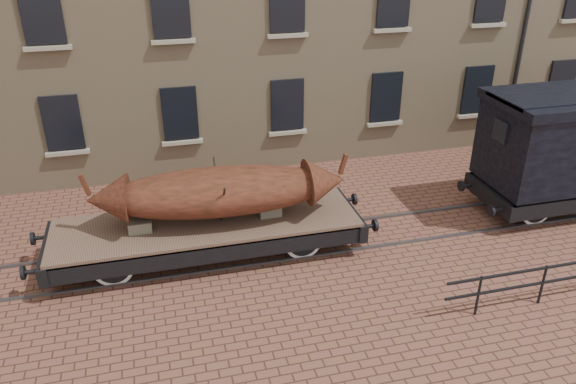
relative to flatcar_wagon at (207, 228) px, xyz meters
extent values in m
plane|color=brown|center=(2.35, 0.00, -0.80)|extent=(90.00, 90.00, 0.00)
cube|color=black|center=(-3.65, 4.96, 1.40)|extent=(1.10, 0.12, 1.70)
cube|color=#9E967F|center=(-3.65, 4.90, 0.45)|extent=(1.30, 0.18, 0.12)
cube|color=black|center=(-0.15, 4.96, 1.40)|extent=(1.10, 0.12, 1.70)
cube|color=#9E967F|center=(-0.15, 4.90, 0.45)|extent=(1.30, 0.18, 0.12)
cube|color=black|center=(3.35, 4.96, 1.40)|extent=(1.10, 0.12, 1.70)
cube|color=#9E967F|center=(3.35, 4.90, 0.45)|extent=(1.30, 0.18, 0.12)
cube|color=black|center=(6.85, 4.96, 1.40)|extent=(1.10, 0.12, 1.70)
cube|color=#9E967F|center=(6.85, 4.90, 0.45)|extent=(1.30, 0.18, 0.12)
cube|color=black|center=(10.35, 4.96, 1.40)|extent=(1.10, 0.12, 1.70)
cube|color=#9E967F|center=(10.35, 4.90, 0.45)|extent=(1.30, 0.18, 0.12)
cube|color=black|center=(13.85, 4.96, 1.40)|extent=(1.10, 0.12, 1.70)
cube|color=#9E967F|center=(13.85, 4.90, 0.45)|extent=(1.30, 0.18, 0.12)
cube|color=black|center=(-3.65, 4.96, 4.60)|extent=(1.10, 0.12, 1.70)
cube|color=#9E967F|center=(-3.65, 4.90, 3.65)|extent=(1.30, 0.18, 0.12)
cube|color=black|center=(-0.15, 4.96, 4.60)|extent=(1.10, 0.12, 1.70)
cube|color=#9E967F|center=(-0.15, 4.90, 3.65)|extent=(1.30, 0.18, 0.12)
cube|color=black|center=(3.35, 4.96, 4.60)|extent=(1.10, 0.12, 1.70)
cube|color=#9E967F|center=(3.35, 4.90, 3.65)|extent=(1.30, 0.18, 0.12)
cube|color=#9E967F|center=(6.85, 4.90, 3.65)|extent=(1.30, 0.18, 0.12)
cube|color=#9E967F|center=(10.35, 4.90, 3.65)|extent=(1.30, 0.18, 0.12)
cube|color=#9E967F|center=(13.85, 4.90, 3.65)|extent=(1.30, 0.18, 0.12)
cube|color=#59595E|center=(2.35, -0.72, -0.77)|extent=(30.00, 0.08, 0.06)
cube|color=#59595E|center=(2.35, 0.72, -0.77)|extent=(30.00, 0.08, 0.06)
cylinder|color=black|center=(5.35, -3.80, -0.30)|extent=(0.06, 0.06, 1.00)
cylinder|color=black|center=(6.95, -3.80, -0.30)|extent=(0.06, 0.06, 1.00)
cube|color=brown|center=(0.00, 0.00, 0.14)|extent=(7.52, 2.20, 0.12)
cube|color=black|center=(0.00, -1.02, -0.10)|extent=(7.52, 0.16, 0.45)
cube|color=black|center=(0.00, 1.02, -0.10)|extent=(7.52, 0.16, 0.45)
cube|color=black|center=(-3.76, 0.00, -0.10)|extent=(0.22, 2.30, 0.45)
cylinder|color=black|center=(-4.04, -0.75, -0.10)|extent=(0.35, 0.10, 0.10)
cylinder|color=black|center=(-4.21, -0.75, -0.10)|extent=(0.08, 0.32, 0.32)
cylinder|color=black|center=(-4.04, 0.75, -0.10)|extent=(0.35, 0.10, 0.10)
cylinder|color=black|center=(-4.21, 0.75, -0.10)|extent=(0.08, 0.32, 0.32)
cube|color=black|center=(3.76, 0.00, -0.10)|extent=(0.22, 2.30, 0.45)
cylinder|color=black|center=(4.04, -0.75, -0.10)|extent=(0.35, 0.10, 0.10)
cylinder|color=black|center=(4.21, -0.75, -0.10)|extent=(0.08, 0.32, 0.32)
cylinder|color=black|center=(4.04, 0.75, -0.10)|extent=(0.35, 0.10, 0.10)
cylinder|color=black|center=(4.21, 0.75, -0.10)|extent=(0.08, 0.32, 0.32)
cylinder|color=black|center=(-2.30, 0.00, -0.32)|extent=(0.10, 1.90, 0.10)
cylinder|color=silver|center=(-2.30, -0.72, -0.32)|extent=(0.96, 0.07, 0.96)
cylinder|color=black|center=(-2.30, -0.72, -0.32)|extent=(0.79, 0.10, 0.79)
cube|color=black|center=(-2.30, -0.84, -0.08)|extent=(0.90, 0.08, 0.10)
cylinder|color=silver|center=(-2.30, 0.72, -0.32)|extent=(0.96, 0.07, 0.96)
cylinder|color=black|center=(-2.30, 0.72, -0.32)|extent=(0.79, 0.10, 0.79)
cube|color=black|center=(-2.30, 0.84, -0.08)|extent=(0.90, 0.08, 0.10)
cylinder|color=black|center=(2.30, 0.00, -0.32)|extent=(0.10, 1.90, 0.10)
cylinder|color=silver|center=(2.30, -0.72, -0.32)|extent=(0.96, 0.07, 0.96)
cylinder|color=black|center=(2.30, -0.72, -0.32)|extent=(0.79, 0.10, 0.79)
cube|color=black|center=(2.30, -0.84, -0.08)|extent=(0.90, 0.08, 0.10)
cylinder|color=silver|center=(2.30, 0.72, -0.32)|extent=(0.96, 0.07, 0.96)
cylinder|color=black|center=(2.30, 0.72, -0.32)|extent=(0.79, 0.10, 0.79)
cube|color=black|center=(2.30, 0.84, -0.08)|extent=(0.90, 0.08, 0.10)
cube|color=black|center=(0.00, 0.00, -0.25)|extent=(4.01, 0.06, 0.06)
cube|color=#625B48|center=(-1.60, 0.00, 0.34)|extent=(0.55, 0.50, 0.28)
cube|color=#625B48|center=(1.60, 0.00, 0.34)|extent=(0.55, 0.50, 0.28)
ellipsoid|color=maroon|center=(0.38, 0.00, 1.00)|extent=(5.71, 2.08, 1.12)
cone|color=maroon|center=(-2.28, 0.16, 1.04)|extent=(1.03, 1.12, 1.06)
cube|color=maroon|center=(-2.71, 0.19, 1.46)|extent=(0.23, 0.13, 0.54)
cone|color=maroon|center=(3.03, -0.16, 1.04)|extent=(1.03, 1.12, 1.06)
cube|color=maroon|center=(3.47, -0.19, 1.46)|extent=(0.23, 0.13, 0.54)
cylinder|color=black|center=(0.38, -0.45, 0.86)|extent=(0.05, 0.96, 1.35)
cylinder|color=black|center=(0.38, 0.45, 0.86)|extent=(0.05, 0.96, 1.35)
cube|color=black|center=(10.93, 1.08, -0.11)|extent=(5.88, 0.16, 0.44)
cube|color=black|center=(7.99, 0.00, -0.11)|extent=(0.22, 2.35, 0.44)
cylinder|color=black|center=(7.55, -0.78, -0.11)|extent=(0.08, 0.31, 0.31)
cylinder|color=black|center=(7.55, 0.78, -0.11)|extent=(0.08, 0.31, 0.31)
cylinder|color=black|center=(9.07, 0.00, -0.33)|extent=(0.10, 1.86, 0.10)
cylinder|color=silver|center=(9.07, -0.72, -0.33)|extent=(0.94, 0.07, 0.94)
cylinder|color=black|center=(9.07, -0.72, -0.33)|extent=(0.77, 0.10, 0.77)
cylinder|color=silver|center=(9.07, 0.72, -0.33)|extent=(0.94, 0.07, 0.94)
cylinder|color=black|center=(9.07, 0.72, -0.33)|extent=(0.77, 0.10, 0.77)
cube|color=black|center=(7.97, 0.00, 1.85)|extent=(0.08, 0.59, 0.59)
camera|label=1|loc=(-1.08, -12.25, 7.14)|focal=35.00mm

